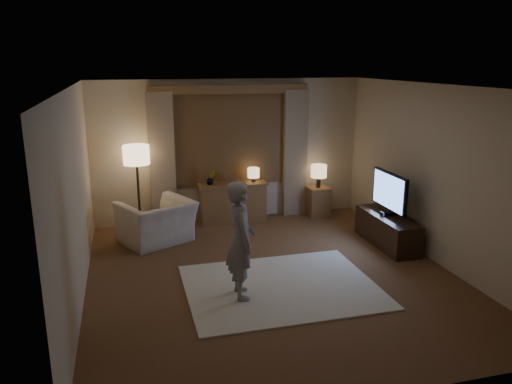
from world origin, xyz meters
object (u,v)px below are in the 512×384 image
object	(u,v)px
armchair	(157,222)
side_table	(318,201)
person	(241,240)
tv_stand	(387,230)
sideboard	(233,203)

from	to	relation	value
armchair	side_table	xyz separation A→B (m)	(3.11, 0.71, -0.07)
person	armchair	bearing A→B (deg)	22.71
tv_stand	sideboard	bearing A→B (deg)	139.69
sideboard	tv_stand	bearing A→B (deg)	-40.31
armchair	side_table	size ratio (longest dim) A/B	1.93
side_table	person	xyz separation A→B (m)	(-2.23, -2.96, 0.49)
armchair	person	distance (m)	2.46
armchair	side_table	world-z (taller)	armchair
side_table	person	bearing A→B (deg)	-126.90
armchair	sideboard	bearing A→B (deg)	-178.82
sideboard	side_table	xyz separation A→B (m)	(1.67, -0.05, -0.07)
person	side_table	bearing A→B (deg)	-35.70
sideboard	tv_stand	world-z (taller)	sideboard
side_table	person	distance (m)	3.74
sideboard	side_table	bearing A→B (deg)	-1.71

